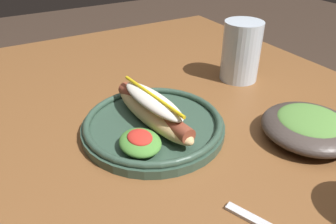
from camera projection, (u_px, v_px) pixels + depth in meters
name	position (u px, v px, depth m)	size (l,w,h in m)	color
dining_table	(214.00, 173.00, 0.64)	(1.28, 0.80, 0.74)	brown
hot_dog_plate	(153.00, 122.00, 0.56)	(0.25, 0.25, 0.08)	#334C3D
water_cup	(241.00, 51.00, 0.72)	(0.09, 0.09, 0.13)	silver
side_bowl	(309.00, 126.00, 0.55)	(0.16, 0.16, 0.05)	#423833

